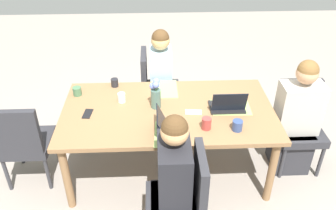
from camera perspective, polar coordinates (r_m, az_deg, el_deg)
The scene contains 22 objects.
ground_plane at distance 3.72m, azimuth -0.00°, elevation -10.11°, with size 10.00×10.00×0.00m, color gray.
dining_table at distance 3.30m, azimuth -0.00°, elevation -1.75°, with size 1.96×1.07×0.73m.
chair_near_left_near at distance 4.13m, azimuth -2.20°, elevation 3.31°, with size 0.44×0.44×0.90m.
person_near_left_near at distance 4.06m, azimuth -1.14°, elevation 3.25°, with size 0.36×0.40×1.19m.
chair_far_left_mid at distance 2.77m, azimuth 2.63°, elevation -14.50°, with size 0.44×0.44×0.90m.
person_far_left_mid at distance 2.78m, azimuth 0.96°, elevation -13.27°, with size 0.36×0.40×1.19m.
chair_head_left_left_far at distance 3.74m, azimuth 20.30°, elevation -2.38°, with size 0.44×0.44×0.90m.
person_head_left_left_far at distance 3.65m, azimuth 19.90°, elevation -2.74°, with size 0.40×0.36×1.19m.
chair_head_right_right_near at distance 3.52m, azimuth -22.29°, elevation -5.31°, with size 0.44×0.44×0.90m.
flower_vase at distance 3.22m, azimuth -2.01°, elevation 1.89°, with size 0.10×0.10×0.31m.
placemat_near_left_near at distance 3.58m, azimuth -0.59°, elevation 2.60°, with size 0.36×0.26×0.00m, color #9EBC66.
placemat_far_left_mid at distance 2.96m, azimuth 0.41°, elevation -4.72°, with size 0.36×0.26×0.00m, color #9EBC66.
placemat_head_left_left_far at distance 3.34m, azimuth 10.09°, elevation -0.40°, with size 0.36×0.26×0.00m, color #9EBC66.
laptop_head_left_left_far at distance 3.29m, azimuth 9.59°, elevation -0.06°, with size 0.32×0.22×0.21m.
laptop_far_left_mid at distance 2.95m, azimuth -0.02°, elevation -3.90°, with size 0.22×0.32×0.20m.
coffee_mug_near_left at distance 3.04m, azimuth 11.15°, elevation -3.27°, with size 0.09×0.09×0.09m, color #33477A.
coffee_mug_near_right at distance 3.01m, azimuth 6.23°, elevation -2.98°, with size 0.08×0.08×0.10m, color #AD3D38.
coffee_mug_centre_left at distance 3.58m, azimuth -14.47°, elevation 2.17°, with size 0.08×0.08×0.09m, color #47704C.
coffee_mug_centre_right at distance 3.39m, azimuth -7.50°, elevation 1.20°, with size 0.07×0.07×0.09m, color white.
coffee_mug_far_left at distance 3.66m, azimuth -8.62°, elevation 3.59°, with size 0.07×0.07×0.08m, color #232328.
phone_black at distance 3.28m, azimuth -12.87°, elevation -1.38°, with size 0.15×0.07×0.01m, color black.
phone_silver at distance 3.23m, azimuth 4.14°, elevation -1.16°, with size 0.15×0.07×0.01m, color silver.
Camera 1 is at (0.12, 2.72, 2.53)m, focal length 37.71 mm.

